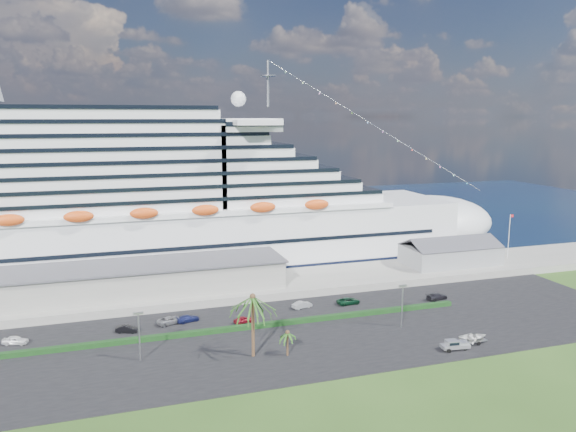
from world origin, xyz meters
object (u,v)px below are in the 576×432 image
object	(u,v)px
cruise_ship	(150,207)
boat_trailer	(474,337)
parked_car_3	(188,318)
pickup_truck	(455,344)

from	to	relation	value
cruise_ship	boat_trailer	xyz separation A→B (m)	(49.66, -66.90, -15.43)
cruise_ship	parked_car_3	distance (m)	43.78
parked_car_3	pickup_truck	world-z (taller)	pickup_truck
parked_car_3	pickup_truck	bearing A→B (deg)	-139.48
parked_car_3	pickup_truck	xyz separation A→B (m)	(41.52, -27.47, 0.29)
cruise_ship	pickup_truck	bearing A→B (deg)	-56.59
pickup_truck	parked_car_3	bearing A→B (deg)	146.51
pickup_truck	boat_trailer	xyz separation A→B (m)	(4.73, 1.21, 0.19)
cruise_ship	boat_trailer	bearing A→B (deg)	-53.42
parked_car_3	boat_trailer	bearing A→B (deg)	-135.58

